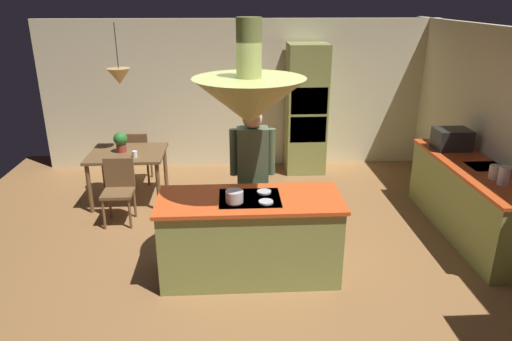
{
  "coord_description": "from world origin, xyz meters",
  "views": [
    {
      "loc": [
        -0.19,
        -4.65,
        2.9
      ],
      "look_at": [
        0.1,
        0.4,
        1.0
      ],
      "focal_mm": 32.71,
      "sensor_mm": 36.0,
      "label": 1
    }
  ],
  "objects_px": {
    "kitchen_island": "(250,237)",
    "potted_plant_on_table": "(121,141)",
    "canister_sugar": "(495,172)",
    "canister_flour": "(504,176)",
    "person_at_island": "(253,169)",
    "cup_on_table": "(135,154)",
    "chair_by_back_wall": "(137,154)",
    "oven_tower": "(306,110)",
    "chair_facing_island": "(119,186)",
    "cooking_pot_on_cooktop": "(234,196)",
    "dining_table": "(128,159)",
    "microwave_on_counter": "(452,139)"
  },
  "relations": [
    {
      "from": "canister_sugar",
      "to": "dining_table",
      "type": "bearing_deg",
      "value": 159.35
    },
    {
      "from": "chair_by_back_wall",
      "to": "canister_flour",
      "type": "height_order",
      "value": "canister_flour"
    },
    {
      "from": "person_at_island",
      "to": "potted_plant_on_table",
      "type": "distance_m",
      "value": 2.34
    },
    {
      "from": "person_at_island",
      "to": "cup_on_table",
      "type": "bearing_deg",
      "value": 143.23
    },
    {
      "from": "kitchen_island",
      "to": "chair_facing_island",
      "type": "xyz_separation_m",
      "value": [
        -1.7,
        1.42,
        0.04
      ]
    },
    {
      "from": "cup_on_table",
      "to": "canister_sugar",
      "type": "bearing_deg",
      "value": -18.67
    },
    {
      "from": "oven_tower",
      "to": "chair_facing_island",
      "type": "height_order",
      "value": "oven_tower"
    },
    {
      "from": "chair_by_back_wall",
      "to": "cup_on_table",
      "type": "relative_size",
      "value": 9.67
    },
    {
      "from": "chair_by_back_wall",
      "to": "potted_plant_on_table",
      "type": "bearing_deg",
      "value": 83.21
    },
    {
      "from": "cooking_pot_on_cooktop",
      "to": "cup_on_table",
      "type": "bearing_deg",
      "value": 124.64
    },
    {
      "from": "microwave_on_counter",
      "to": "cooking_pot_on_cooktop",
      "type": "distance_m",
      "value": 3.42
    },
    {
      "from": "kitchen_island",
      "to": "microwave_on_counter",
      "type": "xyz_separation_m",
      "value": [
        2.84,
        1.51,
        0.6
      ]
    },
    {
      "from": "canister_sugar",
      "to": "canister_flour",
      "type": "bearing_deg",
      "value": -90.0
    },
    {
      "from": "person_at_island",
      "to": "canister_sugar",
      "type": "distance_m",
      "value": 2.79
    },
    {
      "from": "cup_on_table",
      "to": "cooking_pot_on_cooktop",
      "type": "xyz_separation_m",
      "value": [
        1.38,
        -2.0,
        0.2
      ]
    },
    {
      "from": "chair_facing_island",
      "to": "canister_flour",
      "type": "xyz_separation_m",
      "value": [
        4.54,
        -1.21,
        0.52
      ]
    },
    {
      "from": "potted_plant_on_table",
      "to": "canister_flour",
      "type": "relative_size",
      "value": 1.41
    },
    {
      "from": "chair_facing_island",
      "to": "canister_sugar",
      "type": "height_order",
      "value": "canister_sugar"
    },
    {
      "from": "oven_tower",
      "to": "potted_plant_on_table",
      "type": "height_order",
      "value": "oven_tower"
    },
    {
      "from": "chair_facing_island",
      "to": "cooking_pot_on_cooktop",
      "type": "relative_size",
      "value": 4.83
    },
    {
      "from": "oven_tower",
      "to": "potted_plant_on_table",
      "type": "distance_m",
      "value": 3.09
    },
    {
      "from": "microwave_on_counter",
      "to": "chair_by_back_wall",
      "type": "bearing_deg",
      "value": 164.35
    },
    {
      "from": "canister_flour",
      "to": "cooking_pot_on_cooktop",
      "type": "height_order",
      "value": "canister_flour"
    },
    {
      "from": "kitchen_island",
      "to": "chair_facing_island",
      "type": "distance_m",
      "value": 2.21
    },
    {
      "from": "dining_table",
      "to": "canister_sugar",
      "type": "xyz_separation_m",
      "value": [
        4.54,
        -1.71,
        0.34
      ]
    },
    {
      "from": "person_at_island",
      "to": "dining_table",
      "type": "bearing_deg",
      "value": 140.98
    },
    {
      "from": "potted_plant_on_table",
      "to": "chair_facing_island",
      "type": "bearing_deg",
      "value": -83.59
    },
    {
      "from": "kitchen_island",
      "to": "oven_tower",
      "type": "bearing_deg",
      "value": 71.27
    },
    {
      "from": "cooking_pot_on_cooktop",
      "to": "chair_by_back_wall",
      "type": "bearing_deg",
      "value": 117.88
    },
    {
      "from": "chair_by_back_wall",
      "to": "cooking_pot_on_cooktop",
      "type": "height_order",
      "value": "cooking_pot_on_cooktop"
    },
    {
      "from": "chair_by_back_wall",
      "to": "dining_table",
      "type": "bearing_deg",
      "value": 90.0
    },
    {
      "from": "microwave_on_counter",
      "to": "chair_facing_island",
      "type": "bearing_deg",
      "value": -178.87
    },
    {
      "from": "microwave_on_counter",
      "to": "kitchen_island",
      "type": "bearing_deg",
      "value": -152.02
    },
    {
      "from": "person_at_island",
      "to": "cup_on_table",
      "type": "distance_m",
      "value": 2.01
    },
    {
      "from": "cup_on_table",
      "to": "canister_flour",
      "type": "distance_m",
      "value": 4.69
    },
    {
      "from": "kitchen_island",
      "to": "oven_tower",
      "type": "relative_size",
      "value": 0.89
    },
    {
      "from": "potted_plant_on_table",
      "to": "microwave_on_counter",
      "type": "distance_m",
      "value": 4.66
    },
    {
      "from": "chair_by_back_wall",
      "to": "canister_sugar",
      "type": "distance_m",
      "value": 5.16
    },
    {
      "from": "kitchen_island",
      "to": "cup_on_table",
      "type": "distance_m",
      "value": 2.45
    },
    {
      "from": "chair_facing_island",
      "to": "cooking_pot_on_cooktop",
      "type": "xyz_separation_m",
      "value": [
        1.54,
        -1.55,
        0.5
      ]
    },
    {
      "from": "oven_tower",
      "to": "dining_table",
      "type": "bearing_deg",
      "value": -157.79
    },
    {
      "from": "oven_tower",
      "to": "canister_flour",
      "type": "height_order",
      "value": "oven_tower"
    },
    {
      "from": "oven_tower",
      "to": "cooking_pot_on_cooktop",
      "type": "bearing_deg",
      "value": -110.48
    },
    {
      "from": "oven_tower",
      "to": "microwave_on_counter",
      "type": "bearing_deg",
      "value": -44.91
    },
    {
      "from": "dining_table",
      "to": "canister_flour",
      "type": "height_order",
      "value": "canister_flour"
    },
    {
      "from": "canister_sugar",
      "to": "microwave_on_counter",
      "type": "distance_m",
      "value": 1.12
    },
    {
      "from": "kitchen_island",
      "to": "potted_plant_on_table",
      "type": "bearing_deg",
      "value": 130.0
    },
    {
      "from": "canister_flour",
      "to": "canister_sugar",
      "type": "bearing_deg",
      "value": 90.0
    },
    {
      "from": "oven_tower",
      "to": "canister_flour",
      "type": "relative_size",
      "value": 10.27
    },
    {
      "from": "chair_facing_island",
      "to": "oven_tower",
      "type": "bearing_deg",
      "value": 33.08
    }
  ]
}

